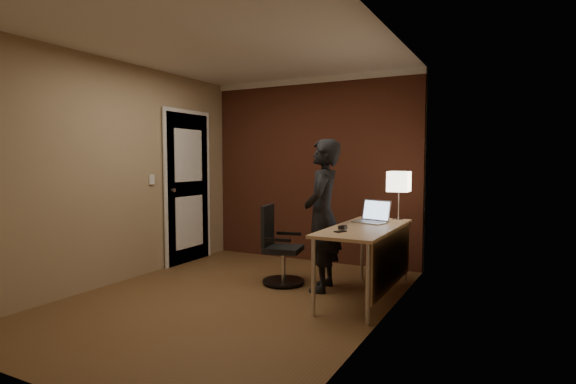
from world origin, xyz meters
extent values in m
plane|color=brown|center=(0.00, 0.00, 0.00)|extent=(4.00, 4.00, 0.00)
plane|color=white|center=(0.00, 0.00, 2.50)|extent=(4.00, 4.00, 0.00)
plane|color=tan|center=(0.00, 2.00, 1.25)|extent=(3.00, 0.00, 3.00)
plane|color=tan|center=(0.00, -2.00, 1.25)|extent=(3.00, 0.00, 3.00)
plane|color=tan|center=(-1.50, 0.00, 1.25)|extent=(0.00, 4.00, 4.00)
plane|color=tan|center=(1.50, 0.00, 1.25)|extent=(0.00, 4.00, 4.00)
cube|color=brown|center=(0.00, 1.97, 1.25)|extent=(2.98, 0.06, 2.50)
cube|color=silver|center=(0.00, 1.96, 2.46)|extent=(3.00, 0.08, 0.08)
cube|color=silver|center=(-1.46, 0.00, 2.46)|extent=(0.08, 4.00, 0.08)
cube|color=silver|center=(1.46, 0.00, 2.46)|extent=(0.08, 4.00, 0.08)
cube|color=silver|center=(-1.48, 1.10, 1.00)|extent=(0.05, 0.82, 2.02)
cube|color=silver|center=(-1.46, 1.10, 1.00)|extent=(0.02, 0.92, 2.12)
cylinder|color=silver|center=(-1.43, 0.77, 1.00)|extent=(0.05, 0.05, 0.05)
cube|color=silver|center=(-1.49, 0.45, 1.15)|extent=(0.02, 0.08, 0.12)
cube|color=tan|center=(1.18, 0.61, 0.71)|extent=(0.60, 1.50, 0.03)
cube|color=tan|center=(1.46, 0.61, 0.43)|extent=(0.02, 1.38, 0.54)
cylinder|color=silver|center=(0.93, -0.08, 0.35)|extent=(0.04, 0.04, 0.70)
cylinder|color=silver|center=(0.93, 1.30, 0.35)|extent=(0.04, 0.04, 0.70)
cylinder|color=silver|center=(1.43, -0.08, 0.35)|extent=(0.04, 0.04, 0.70)
cylinder|color=silver|center=(1.43, 1.30, 0.35)|extent=(0.04, 0.04, 0.70)
cube|color=silver|center=(1.36, 1.23, 0.74)|extent=(0.11, 0.11, 0.01)
cylinder|color=silver|center=(1.36, 1.23, 0.90)|extent=(0.01, 0.01, 0.30)
cube|color=white|center=(1.36, 1.23, 1.16)|extent=(0.22, 0.22, 0.22)
cube|color=silver|center=(1.15, 0.89, 0.74)|extent=(0.38, 0.31, 0.01)
cube|color=silver|center=(1.18, 1.00, 0.85)|extent=(0.33, 0.14, 0.22)
cube|color=#B2CCF2|center=(1.18, 0.99, 0.85)|extent=(0.30, 0.12, 0.19)
cube|color=gray|center=(1.15, 0.88, 0.75)|extent=(0.30, 0.20, 0.00)
cube|color=black|center=(1.04, 0.36, 0.75)|extent=(0.06, 0.10, 0.03)
cube|color=black|center=(1.08, 0.18, 0.73)|extent=(0.10, 0.13, 0.01)
cylinder|color=black|center=(0.21, 0.71, 0.03)|extent=(0.47, 0.47, 0.03)
cylinder|color=silver|center=(0.21, 0.71, 0.21)|extent=(0.05, 0.05, 0.35)
cube|color=black|center=(0.21, 0.71, 0.39)|extent=(0.45, 0.45, 0.06)
cube|color=black|center=(0.03, 0.67, 0.66)|extent=(0.11, 0.35, 0.46)
cube|color=black|center=(0.17, 0.92, 0.54)|extent=(0.29, 0.10, 0.03)
cube|color=black|center=(0.25, 0.49, 0.54)|extent=(0.29, 0.10, 0.03)
imported|color=black|center=(0.68, 0.71, 0.81)|extent=(0.49, 0.65, 1.61)
camera|label=1|loc=(2.53, -3.66, 1.39)|focal=28.00mm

